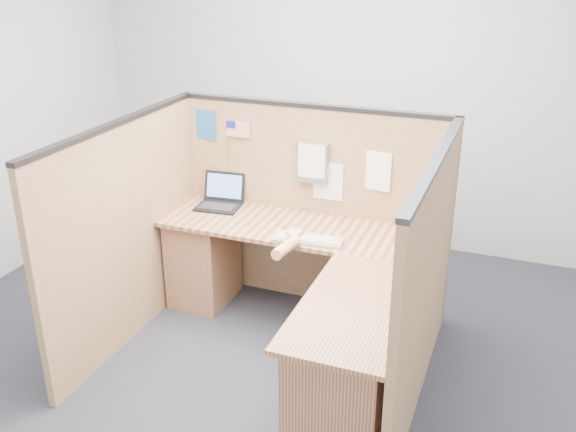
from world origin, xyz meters
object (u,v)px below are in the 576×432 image
at_px(l_desk, 302,300).
at_px(laptop, 222,198).
at_px(mouse, 295,236).
at_px(keyboard, 308,239).

xyz_separation_m(l_desk, laptop, (-0.85, 0.57, 0.39)).
relative_size(laptop, mouse, 3.02).
xyz_separation_m(keyboard, mouse, (-0.09, -0.00, 0.01)).
xyz_separation_m(l_desk, mouse, (-0.12, 0.19, 0.36)).
xyz_separation_m(l_desk, keyboard, (-0.03, 0.19, 0.35)).
xyz_separation_m(laptop, mouse, (0.73, -0.38, -0.03)).
bearing_deg(l_desk, mouse, 121.97).
height_order(l_desk, keyboard, keyboard).
relative_size(l_desk, mouse, 17.38).
xyz_separation_m(laptop, keyboard, (0.82, -0.38, -0.04)).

